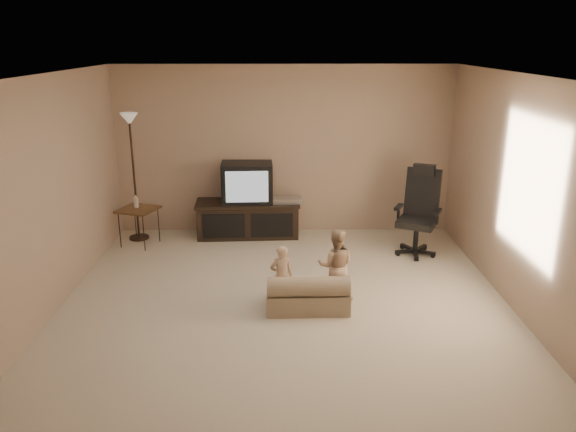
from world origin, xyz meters
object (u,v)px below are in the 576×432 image
tv_stand (248,206)px  toddler_right (336,266)px  child_sofa (308,295)px  side_table (138,210)px  toddler_left (281,276)px  floor_lamp (132,149)px  office_chair (418,223)px

tv_stand → toddler_right: tv_stand is taller
child_sofa → tv_stand: bearing=106.6°
side_table → toddler_left: 2.85m
floor_lamp → toddler_left: size_ratio=2.59×
child_sofa → toddler_right: 0.47m
tv_stand → child_sofa: 2.60m
floor_lamp → toddler_right: size_ratio=2.18×
floor_lamp → child_sofa: (2.41, -2.34, -1.18)m
side_table → toddler_right: toddler_right is taller
office_chair → toddler_left: size_ratio=1.71×
floor_lamp → side_table: bearing=-72.0°
office_chair → toddler_left: bearing=-113.2°
side_table → toddler_left: (2.04, -1.99, -0.17)m
office_chair → child_sofa: (-1.59, -1.72, -0.26)m
side_table → tv_stand: bearing=13.8°
tv_stand → side_table: bearing=-168.9°
office_chair → child_sofa: bearing=-106.8°
floor_lamp → child_sofa: 3.56m
office_chair → child_sofa: 2.35m
toddler_right → toddler_left: bearing=16.6°
tv_stand → side_table: (-1.54, -0.38, 0.06)m
tv_stand → office_chair: office_chair is taller
floor_lamp → toddler_right: (2.73, -2.11, -0.93)m
tv_stand → floor_lamp: floor_lamp is taller
office_chair → floor_lamp: size_ratio=0.66×
office_chair → toddler_left: 2.47m
floor_lamp → toddler_right: floor_lamp is taller
child_sofa → toddler_right: (0.32, 0.23, 0.25)m
child_sofa → toddler_left: size_ratio=1.26×
child_sofa → side_table: bearing=137.1°
toddler_left → toddler_right: (0.61, 0.13, 0.07)m
tv_stand → child_sofa: tv_stand is taller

